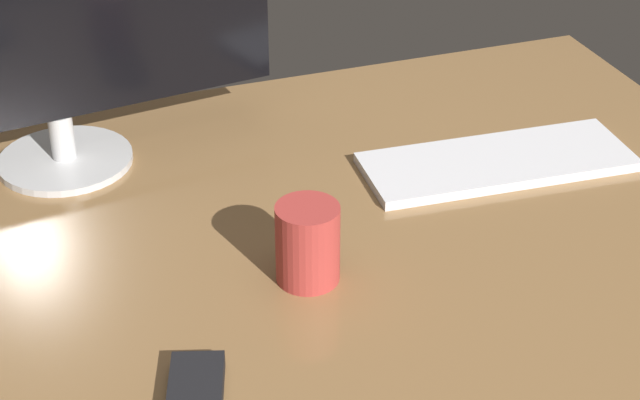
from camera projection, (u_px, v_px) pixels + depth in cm
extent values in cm
cube|color=olive|center=(252.00, 243.00, 130.62)|extent=(140.00, 84.00, 2.00)
cylinder|color=silver|center=(65.00, 160.00, 145.25)|extent=(18.45, 18.45, 1.00)
cylinder|color=silver|center=(62.00, 136.00, 143.29)|extent=(3.33, 3.33, 6.41)
cube|color=white|center=(497.00, 162.00, 144.38)|extent=(37.98, 15.72, 1.37)
cylinder|color=#B23833|center=(308.00, 243.00, 120.15)|extent=(7.46, 7.46, 9.72)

